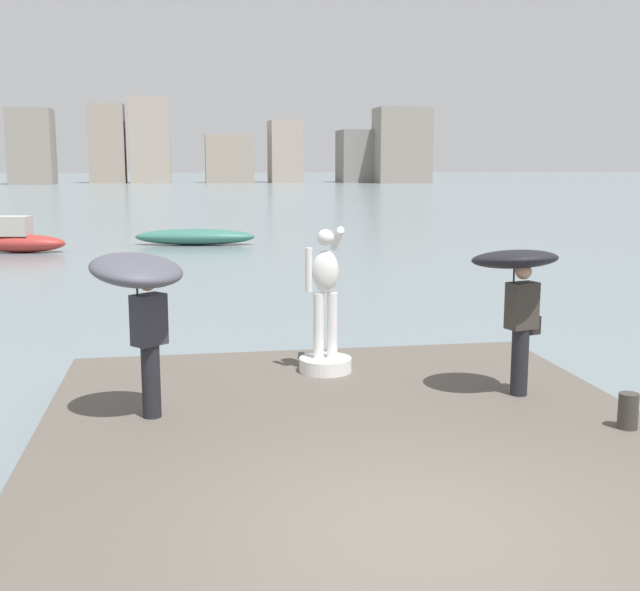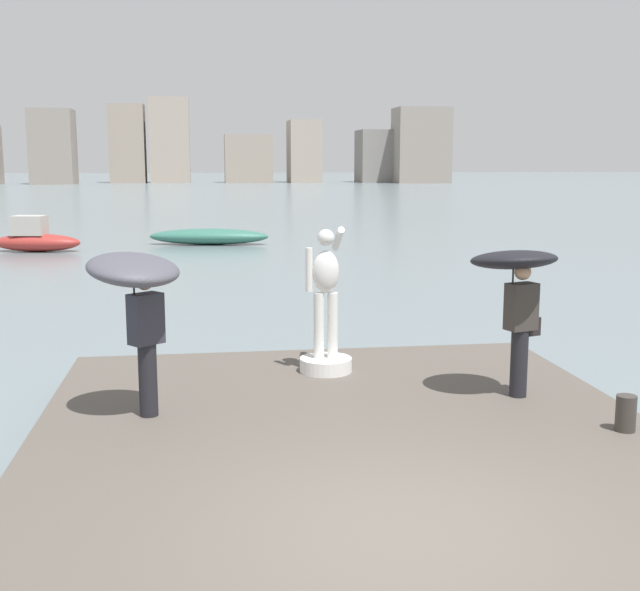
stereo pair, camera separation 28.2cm
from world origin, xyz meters
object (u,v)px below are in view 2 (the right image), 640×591
at_px(onlooker_right, 516,279).
at_px(boat_far, 209,237).
at_px(boat_near, 35,239).
at_px(statue_white_figure, 326,322).
at_px(mooring_bollard, 626,413).
at_px(onlooker_left, 136,286).

distance_m(onlooker_right, boat_far, 24.20).
bearing_deg(boat_near, statue_white_figure, -68.48).
bearing_deg(mooring_bollard, onlooker_left, 166.65).
xyz_separation_m(onlooker_left, boat_near, (-5.63, 22.35, -1.49)).
bearing_deg(statue_white_figure, boat_near, 111.52).
height_order(onlooker_left, boat_far, onlooker_left).
height_order(mooring_bollard, boat_far, mooring_bollard).
distance_m(onlooker_right, boat_near, 24.50).
bearing_deg(boat_far, mooring_bollard, -79.94).
bearing_deg(onlooker_left, mooring_bollard, -13.35).
bearing_deg(onlooker_left, onlooker_right, 2.18).
height_order(onlooker_right, boat_near, onlooker_right).
height_order(statue_white_figure, onlooker_right, statue_white_figure).
height_order(mooring_bollard, boat_near, boat_near).
bearing_deg(onlooker_right, mooring_bollard, -62.45).
height_order(statue_white_figure, boat_far, statue_white_figure).
height_order(statue_white_figure, boat_near, statue_white_figure).
distance_m(onlooker_left, mooring_bollard, 5.76).
height_order(onlooker_left, mooring_bollard, onlooker_left).
bearing_deg(onlooker_left, statue_white_figure, 35.34).
height_order(statue_white_figure, mooring_bollard, statue_white_figure).
relative_size(boat_near, boat_far, 0.69).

